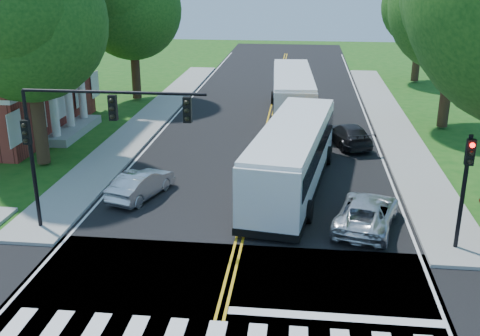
# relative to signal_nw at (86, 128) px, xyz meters

# --- Properties ---
(road) EXTENTS (14.00, 96.00, 0.01)m
(road) POSITION_rel_signal_nw_xyz_m (5.86, 11.57, -4.37)
(road) COLOR black
(road) RESTS_ON ground
(center_line) EXTENTS (0.36, 70.00, 0.01)m
(center_line) POSITION_rel_signal_nw_xyz_m (5.86, 15.57, -4.36)
(center_line) COLOR gold
(center_line) RESTS_ON road
(edge_line_w) EXTENTS (0.12, 70.00, 0.01)m
(edge_line_w) POSITION_rel_signal_nw_xyz_m (-0.94, 15.57, -4.36)
(edge_line_w) COLOR silver
(edge_line_w) RESTS_ON road
(edge_line_e) EXTENTS (0.12, 70.00, 0.01)m
(edge_line_e) POSITION_rel_signal_nw_xyz_m (12.66, 15.57, -4.36)
(edge_line_e) COLOR silver
(edge_line_e) RESTS_ON road
(stop_bar) EXTENTS (6.60, 0.40, 0.01)m
(stop_bar) POSITION_rel_signal_nw_xyz_m (9.36, -4.83, -4.36)
(stop_bar) COLOR silver
(stop_bar) RESTS_ON road
(sidewalk_nw) EXTENTS (2.60, 40.00, 0.15)m
(sidewalk_nw) POSITION_rel_signal_nw_xyz_m (-2.44, 18.57, -4.30)
(sidewalk_nw) COLOR gray
(sidewalk_nw) RESTS_ON ground
(sidewalk_ne) EXTENTS (2.60, 40.00, 0.15)m
(sidewalk_ne) POSITION_rel_signal_nw_xyz_m (14.16, 18.57, -4.30)
(sidewalk_ne) COLOR gray
(sidewalk_ne) RESTS_ON ground
(tree_west_near) EXTENTS (8.00, 8.00, 11.40)m
(tree_west_near) POSITION_rel_signal_nw_xyz_m (-5.64, 7.57, 3.15)
(tree_west_near) COLOR #302413
(tree_west_near) RESTS_ON ground
(tree_west_far) EXTENTS (7.60, 7.60, 10.67)m
(tree_west_far) POSITION_rel_signal_nw_xyz_m (-5.14, 23.57, 2.62)
(tree_west_far) COLOR #302413
(tree_west_far) RESTS_ON ground
(tree_east_mid) EXTENTS (8.40, 8.40, 11.93)m
(tree_east_mid) POSITION_rel_signal_nw_xyz_m (17.36, 17.57, 3.48)
(tree_east_mid) COLOR #302413
(tree_east_mid) RESTS_ON ground
(tree_east_far) EXTENTS (7.20, 7.20, 10.34)m
(tree_east_far) POSITION_rel_signal_nw_xyz_m (18.36, 33.57, 2.48)
(tree_east_far) COLOR #302413
(tree_east_far) RESTS_ON ground
(signal_nw) EXTENTS (7.15, 0.46, 5.66)m
(signal_nw) POSITION_rel_signal_nw_xyz_m (0.00, 0.00, 0.00)
(signal_nw) COLOR black
(signal_nw) RESTS_ON ground
(signal_ne) EXTENTS (0.30, 0.46, 4.40)m
(signal_ne) POSITION_rel_signal_nw_xyz_m (14.06, 0.01, -1.41)
(signal_ne) COLOR black
(signal_ne) RESTS_ON ground
(bus_lead) EXTENTS (4.32, 12.41, 3.15)m
(bus_lead) POSITION_rel_signal_nw_xyz_m (7.73, 5.76, -2.71)
(bus_lead) COLOR silver
(bus_lead) RESTS_ON road
(bus_follow) EXTENTS (3.47, 12.41, 3.18)m
(bus_follow) POSITION_rel_signal_nw_xyz_m (7.37, 19.49, -2.69)
(bus_follow) COLOR silver
(bus_follow) RESTS_ON road
(hatchback) EXTENTS (2.46, 4.11, 1.28)m
(hatchback) POSITION_rel_signal_nw_xyz_m (0.84, 3.80, -3.73)
(hatchback) COLOR #B9BCC1
(hatchback) RESTS_ON road
(suv) EXTENTS (3.28, 5.09, 1.30)m
(suv) POSITION_rel_signal_nw_xyz_m (10.88, 1.71, -3.71)
(suv) COLOR silver
(suv) RESTS_ON road
(dark_sedan) EXTENTS (3.00, 4.84, 1.31)m
(dark_sedan) POSITION_rel_signal_nw_xyz_m (10.91, 13.04, -3.71)
(dark_sedan) COLOR black
(dark_sedan) RESTS_ON road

